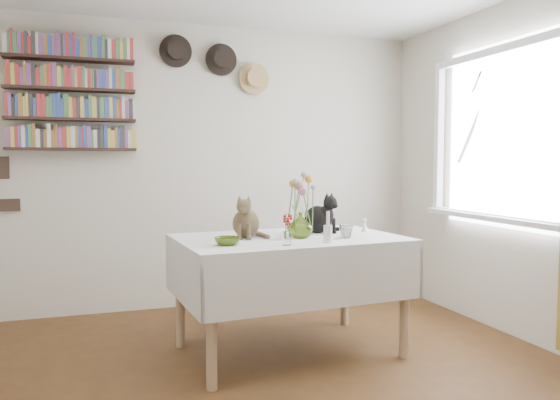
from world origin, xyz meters
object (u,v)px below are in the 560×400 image
object	(u,v)px
flower_vase	(301,225)
bookshelf_unit	(71,94)
dining_table	(289,266)
tabby_cat	(246,216)
black_cat	(318,212)

from	to	relation	value
flower_vase	bookshelf_unit	distance (m)	2.23
dining_table	bookshelf_unit	xyz separation A→B (m)	(-1.40, 1.32, 1.25)
flower_vase	bookshelf_unit	world-z (taller)	bookshelf_unit
tabby_cat	bookshelf_unit	size ratio (longest dim) A/B	0.29
dining_table	black_cat	size ratio (longest dim) A/B	5.26
bookshelf_unit	tabby_cat	bearing A→B (deg)	-48.04
tabby_cat	flower_vase	world-z (taller)	tabby_cat
tabby_cat	flower_vase	xyz separation A→B (m)	(0.34, -0.15, -0.06)
bookshelf_unit	dining_table	bearing A→B (deg)	-43.37
dining_table	tabby_cat	bearing A→B (deg)	164.49
flower_vase	bookshelf_unit	bearing A→B (deg)	136.30
dining_table	bookshelf_unit	distance (m)	2.30
dining_table	black_cat	bearing A→B (deg)	29.84
tabby_cat	bookshelf_unit	world-z (taller)	bookshelf_unit
black_cat	tabby_cat	bearing A→B (deg)	154.63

